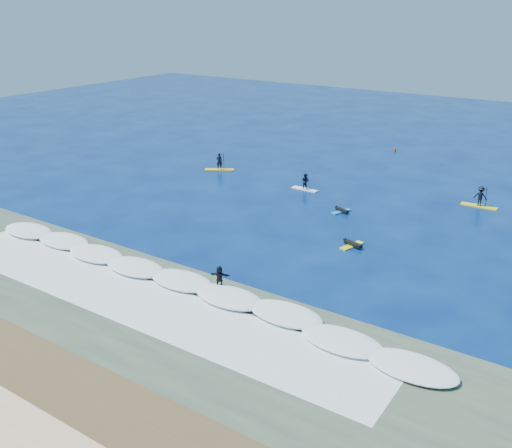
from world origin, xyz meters
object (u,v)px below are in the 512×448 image
Objects in this scene: prone_paddler_far at (341,211)px; sup_paddler_left at (219,164)px; marker_buoy at (395,150)px; wave_surfer at (220,278)px; prone_paddler_near at (352,244)px; sup_paddler_center at (305,183)px; sup_paddler_right at (480,198)px.

sup_paddler_left is at bearing 95.24° from prone_paddler_far.
prone_paddler_far is 23.79m from marker_buoy.
wave_surfer is (-0.11, -17.66, 0.72)m from prone_paddler_far.
sup_paddler_left reaches higher than prone_paddler_near.
prone_paddler_near is (21.19, -11.16, -0.55)m from sup_paddler_left.
sup_paddler_center is 4.62× the size of marker_buoy.
marker_buoy is at bearing 30.46° from prone_paddler_far.
wave_surfer is at bearing -112.34° from sup_paddler_right.
sup_paddler_center is at bearing 82.30° from wave_surfer.
sup_paddler_center is (11.31, -0.90, 0.02)m from sup_paddler_left.
prone_paddler_near is (-5.78, -14.69, -0.72)m from sup_paddler_right.
sup_paddler_center is 0.86× the size of sup_paddler_right.
sup_paddler_center is 22.26m from wave_surfer.
prone_paddler_far is (-9.80, -8.27, -0.73)m from sup_paddler_right.
marker_buoy is (-3.93, 41.10, -0.60)m from wave_surfer.
prone_paddler_near is (9.88, -10.26, -0.56)m from sup_paddler_center.
sup_paddler_left reaches higher than wave_surfer.
wave_surfer is at bearing -84.53° from marker_buoy.
wave_surfer reaches higher than prone_paddler_near.
marker_buoy is (-13.85, 15.17, -0.61)m from sup_paddler_right.
prone_paddler_far is 3.45× the size of marker_buoy.
sup_paddler_left reaches higher than sup_paddler_center.
prone_paddler_near is at bearing -74.88° from marker_buoy.
sup_paddler_left is 1.38× the size of prone_paddler_near.
prone_paddler_far is at bearing -46.11° from sup_paddler_left.
wave_surfer is at bearing 175.63° from prone_paddler_near.
prone_paddler_far is at bearing 66.99° from wave_surfer.
sup_paddler_right is at bearing -47.61° from marker_buoy.
sup_paddler_left reaches higher than sup_paddler_right.
sup_paddler_right is at bearing -29.17° from prone_paddler_far.
prone_paddler_near is at bearing -44.56° from sup_paddler_center.
sup_paddler_center is 19.69m from marker_buoy.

